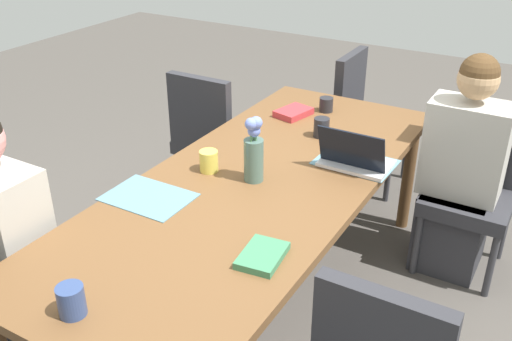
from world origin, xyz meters
The scene contains 17 objects.
ground_plane centered at (0.00, 0.00, 0.00)m, with size 10.00×10.00×0.00m, color #4C4742.
dining_table centered at (0.00, 0.00, 0.66)m, with size 2.39×0.96×0.73m.
chair_far_left_near centered at (-0.94, 0.79, 0.50)m, with size 0.44×0.44×0.90m.
person_far_left_near centered at (-0.87, 0.73, 0.53)m, with size 0.36×0.40×1.19m.
person_near_left_mid centered at (0.80, -0.73, 0.53)m, with size 0.36×0.40×1.19m.
chair_head_left_right_mid centered at (-1.54, -0.05, 0.50)m, with size 0.44×0.44×0.90m.
chair_near_right_far centered at (-0.75, -0.76, 0.50)m, with size 0.44×0.44×0.90m.
flower_vase centered at (0.00, -0.01, 0.88)m, with size 0.09×0.09×0.31m.
placemat_far_left_near centered at (-0.39, 0.32, 0.73)m, with size 0.36×0.26×0.00m, color slate.
placemat_near_left_mid centered at (0.36, -0.32, 0.73)m, with size 0.36×0.26×0.00m, color slate.
laptop_far_left_near centered at (-0.34, 0.33, 0.77)m, with size 0.22×0.32×0.21m.
coffee_mug_near_left centered at (0.03, -0.23, 0.78)m, with size 0.09×0.09×0.10m, color #DBC64C.
coffee_mug_near_right centered at (1.04, -0.05, 0.78)m, with size 0.09×0.09×0.10m, color #33477A.
coffee_mug_centre_left centered at (-0.92, -0.07, 0.77)m, with size 0.08×0.08×0.08m, color #232328.
coffee_mug_centre_right centered at (-0.58, 0.05, 0.78)m, with size 0.08×0.08×0.10m, color #232328.
book_red_cover centered at (-0.77, -0.20, 0.75)m, with size 0.20×0.14×0.04m, color #B73338.
book_blue_cover centered at (0.50, 0.31, 0.74)m, with size 0.20×0.14×0.03m, color #3D7F56.
Camera 1 is at (1.96, 1.14, 1.96)m, focal length 40.65 mm.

